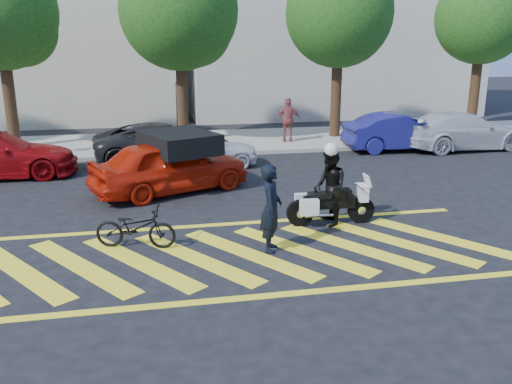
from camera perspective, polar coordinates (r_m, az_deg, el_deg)
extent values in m
plane|color=black|center=(11.07, -3.28, -6.72)|extent=(90.00, 90.00, 0.00)
cube|color=#9E998E|center=(22.55, -7.60, 5.14)|extent=(60.00, 5.00, 0.15)
cube|color=yellow|center=(11.27, -23.50, -7.66)|extent=(2.43, 3.21, 0.01)
cube|color=yellow|center=(11.07, -17.90, -7.49)|extent=(2.43, 3.21, 0.01)
cube|color=yellow|center=(10.99, -12.16, -7.23)|extent=(2.43, 3.21, 0.01)
cube|color=yellow|center=(11.01, -6.39, -6.91)|extent=(2.43, 3.21, 0.01)
cube|color=yellow|center=(11.14, -0.71, -6.52)|extent=(2.43, 3.21, 0.01)
cube|color=yellow|center=(11.38, 4.77, -6.08)|extent=(2.43, 3.21, 0.01)
cube|color=yellow|center=(11.71, 9.98, -5.62)|extent=(2.43, 3.21, 0.01)
cube|color=yellow|center=(12.14, 14.85, -5.14)|extent=(2.43, 3.21, 0.01)
cube|color=yellow|center=(12.65, 19.35, -4.66)|extent=(2.43, 3.21, 0.01)
cube|color=yellow|center=(9.36, -1.60, -11.12)|extent=(12.00, 0.20, 0.01)
cube|color=yellow|center=(12.83, -4.48, -3.48)|extent=(12.00, 0.20, 0.01)
cube|color=beige|center=(31.82, -24.27, 15.97)|extent=(16.00, 8.00, 10.00)
cube|color=beige|center=(32.83, 7.54, 18.02)|extent=(16.00, 8.00, 11.00)
cylinder|color=black|center=(22.82, -24.50, 8.88)|extent=(0.44, 0.44, 4.00)
sphere|color=#1D4111|center=(22.87, -23.57, 15.37)|extent=(2.73, 2.73, 2.73)
cylinder|color=black|center=(22.28, -7.79, 10.01)|extent=(0.44, 0.44, 4.00)
sphere|color=#1D4111|center=(22.18, -8.12, 18.42)|extent=(4.60, 4.60, 4.60)
sphere|color=#1D4111|center=(22.51, -6.51, 16.68)|extent=(2.99, 2.99, 2.99)
cylinder|color=black|center=(23.59, 8.43, 10.31)|extent=(0.44, 0.44, 4.00)
sphere|color=#1D4111|center=(23.50, 8.76, 18.12)|extent=(4.40, 4.40, 4.40)
sphere|color=#1D4111|center=(23.97, 9.85, 16.44)|extent=(2.86, 2.86, 2.86)
cylinder|color=black|center=(26.48, 22.02, 9.94)|extent=(0.44, 0.44, 4.00)
sphere|color=#1D4111|center=(26.39, 22.74, 16.62)|extent=(4.00, 4.00, 4.00)
sphere|color=#1D4111|center=(26.96, 23.34, 15.24)|extent=(2.60, 2.60, 2.60)
imported|color=black|center=(11.03, 1.60, -1.72)|extent=(0.61, 0.76, 1.83)
imported|color=black|center=(11.60, -12.57, -3.66)|extent=(1.79, 1.02, 0.89)
cylinder|color=black|center=(12.69, 4.65, -2.22)|extent=(0.64, 0.15, 0.63)
cylinder|color=silver|center=(12.69, 4.65, -2.22)|extent=(0.20, 0.16, 0.19)
cylinder|color=black|center=(13.12, 10.99, -1.85)|extent=(0.64, 0.15, 0.63)
cylinder|color=silver|center=(13.12, 10.99, -1.85)|extent=(0.20, 0.16, 0.19)
cube|color=black|center=(12.80, 7.71, -1.03)|extent=(1.20, 0.29, 0.29)
cube|color=black|center=(12.83, 8.97, -0.15)|extent=(0.44, 0.30, 0.21)
cube|color=black|center=(12.68, 6.70, -0.34)|extent=(0.54, 0.34, 0.11)
cube|color=silver|center=(12.99, 11.09, -0.04)|extent=(0.22, 0.41, 0.38)
cube|color=silver|center=(12.89, 5.06, -0.95)|extent=(0.44, 0.19, 0.36)
cube|color=silver|center=(12.43, 5.63, -1.61)|extent=(0.44, 0.19, 0.36)
imported|color=black|center=(12.70, 7.77, 0.48)|extent=(0.71, 0.90, 1.81)
imported|color=#BB1C08|center=(15.52, -9.04, 2.73)|extent=(4.83, 3.40, 1.53)
imported|color=black|center=(19.66, -9.73, 5.23)|extent=(5.06, 2.71, 1.35)
imported|color=silver|center=(18.36, -5.73, 4.51)|extent=(3.89, 1.91, 1.28)
imported|color=navy|center=(21.85, 15.00, 6.12)|extent=(4.43, 1.62, 1.45)
imported|color=#B6B8BE|center=(22.84, 20.94, 6.03)|extent=(5.11, 2.26, 1.46)
imported|color=#9E4948|center=(22.18, 3.41, 7.57)|extent=(1.10, 0.64, 1.76)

